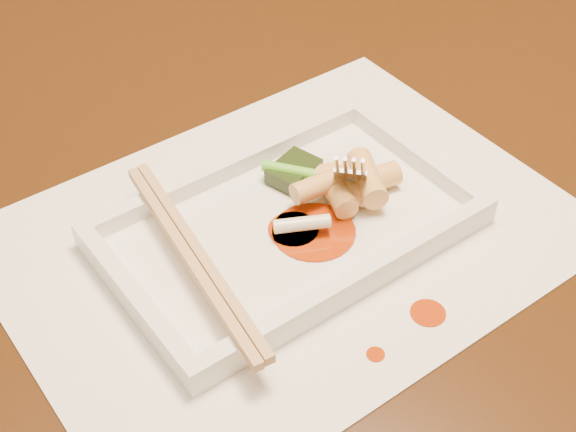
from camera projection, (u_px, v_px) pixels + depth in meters
table at (215, 245)px, 0.72m from camera, size 1.40×0.90×0.75m
placemat at (288, 235)px, 0.58m from camera, size 0.40×0.30×0.00m
sauce_splatter_a at (428, 313)px, 0.53m from camera, size 0.02×0.02×0.00m
sauce_splatter_b at (376, 354)px, 0.50m from camera, size 0.01×0.01×0.00m
plate_base at (288, 230)px, 0.58m from camera, size 0.26×0.16×0.01m
plate_rim_far at (231, 166)px, 0.62m from camera, size 0.26×0.01×0.01m
plate_rim_near at (354, 281)px, 0.53m from camera, size 0.26×0.01×0.01m
plate_rim_left at (134, 297)px, 0.52m from camera, size 0.01×0.14×0.01m
plate_rim_right at (415, 155)px, 0.63m from camera, size 0.01×0.14×0.01m
veg_piece at (294, 171)px, 0.61m from camera, size 0.04×0.04×0.01m
scallion_white at (302, 224)px, 0.56m from camera, size 0.04×0.03×0.01m
scallion_green at (317, 176)px, 0.60m from camera, size 0.06×0.07×0.01m
chopstick_a at (188, 258)px, 0.53m from camera, size 0.03×0.20×0.01m
chopstick_b at (199, 253)px, 0.53m from camera, size 0.03×0.20×0.01m
fork at (352, 96)px, 0.57m from camera, size 0.09×0.10×0.14m
sauce_blob_0 at (293, 229)px, 0.57m from camera, size 0.04×0.04×0.00m
sauce_blob_1 at (314, 232)px, 0.57m from camera, size 0.06×0.06×0.00m
rice_cake_0 at (370, 181)px, 0.60m from camera, size 0.05×0.03×0.02m
rice_cake_1 at (337, 191)px, 0.59m from camera, size 0.03×0.05×0.02m
rice_cake_2 at (321, 184)px, 0.59m from camera, size 0.05×0.02×0.02m
rice_cake_3 at (335, 190)px, 0.59m from camera, size 0.03×0.05×0.02m
rice_cake_4 at (342, 185)px, 0.59m from camera, size 0.03×0.05×0.02m
rice_cake_5 at (367, 178)px, 0.59m from camera, size 0.04×0.05×0.02m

